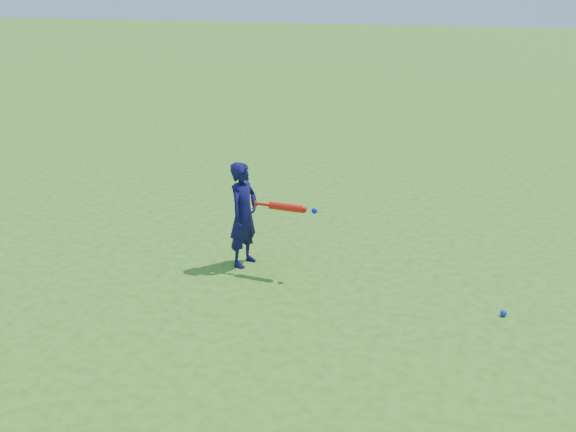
# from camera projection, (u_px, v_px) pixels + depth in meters

# --- Properties ---
(ground) EXTENTS (80.00, 80.00, 0.00)m
(ground) POSITION_uv_depth(u_px,v_px,m) (283.00, 268.00, 6.83)
(ground) COLOR #35731B
(ground) RESTS_ON ground
(child) EXTENTS (0.35, 0.46, 1.13)m
(child) POSITION_uv_depth(u_px,v_px,m) (244.00, 214.00, 6.74)
(child) COLOR #0F0D41
(child) RESTS_ON ground
(ground_ball_blue) EXTENTS (0.06, 0.06, 0.06)m
(ground_ball_blue) POSITION_uv_depth(u_px,v_px,m) (503.00, 313.00, 5.84)
(ground_ball_blue) COLOR #0D28EC
(ground_ball_blue) RESTS_ON ground
(bat_swing) EXTENTS (0.68, 0.10, 0.08)m
(bat_swing) POSITION_uv_depth(u_px,v_px,m) (289.00, 208.00, 6.47)
(bat_swing) COLOR red
(bat_swing) RESTS_ON ground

